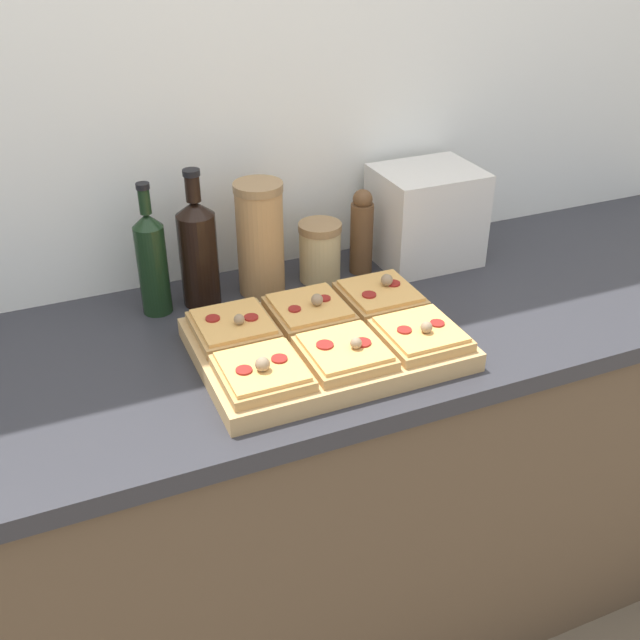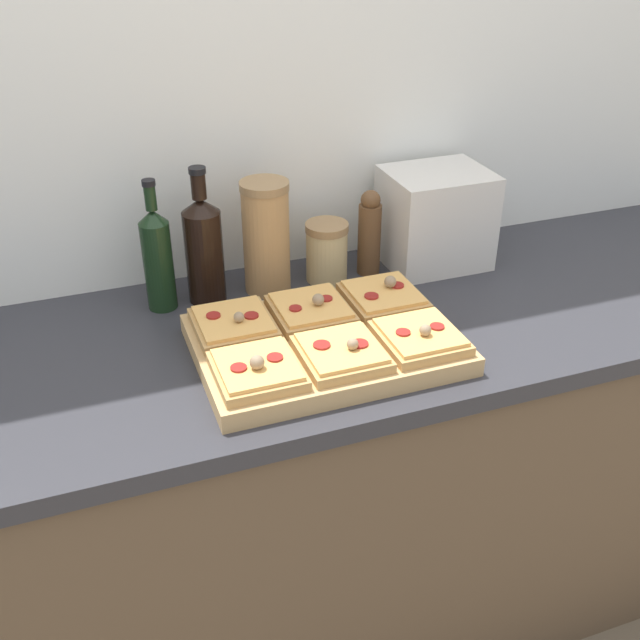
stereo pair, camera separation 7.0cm
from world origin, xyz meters
name	(u,v)px [view 2 (the right image)]	position (x,y,z in m)	size (l,w,h in m)	color
wall_back	(251,129)	(0.00, 0.67, 1.25)	(6.00, 0.06, 2.50)	silver
kitchen_counter	(306,491)	(0.00, 0.32, 0.46)	(2.63, 0.67, 0.92)	brown
cutting_board	(325,344)	(0.01, 0.22, 0.94)	(0.51, 0.36, 0.04)	tan
pizza_slice_back_left	(233,323)	(-0.15, 0.31, 0.97)	(0.15, 0.16, 0.05)	tan
pizza_slice_back_center	(311,309)	(0.01, 0.31, 0.97)	(0.15, 0.16, 0.05)	tan
pizza_slice_back_right	(383,296)	(0.18, 0.31, 0.97)	(0.15, 0.16, 0.05)	tan
pizza_slice_front_left	(257,369)	(-0.15, 0.13, 0.97)	(0.15, 0.16, 0.06)	tan
pizza_slice_front_center	(341,352)	(0.01, 0.13, 0.97)	(0.15, 0.16, 0.05)	tan
pizza_slice_front_right	(420,337)	(0.18, 0.13, 0.97)	(0.15, 0.16, 0.05)	tan
olive_oil_bottle	(158,257)	(-0.26, 0.52, 1.04)	(0.06, 0.06, 0.30)	black
wine_bottle	(204,248)	(-0.16, 0.52, 1.05)	(0.08, 0.08, 0.31)	black
grain_jar_tall	(266,237)	(-0.02, 0.52, 1.05)	(0.11, 0.11, 0.26)	#AD7F4C
grain_jar_short	(327,252)	(0.13, 0.52, 0.99)	(0.10, 0.10, 0.14)	tan
pepper_mill	(369,233)	(0.23, 0.52, 1.02)	(0.05, 0.05, 0.21)	brown
toaster_oven	(435,218)	(0.41, 0.52, 1.04)	(0.26, 0.20, 0.23)	beige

